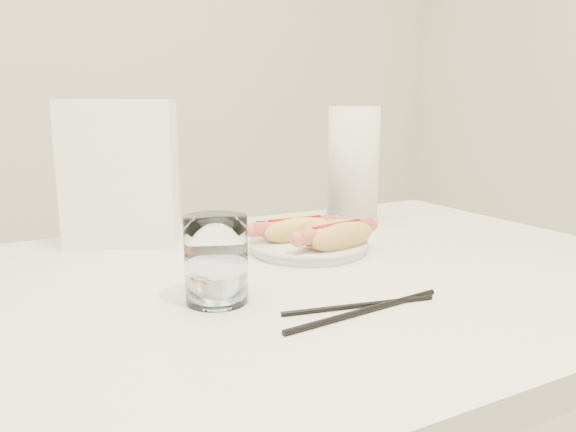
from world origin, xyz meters
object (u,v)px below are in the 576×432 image
water_glass (216,260)px  napkin_box (121,172)px  table (283,313)px  plate (308,247)px  paper_towel_roll (353,164)px  hotdog_left (295,229)px  hotdog_right (336,236)px

water_glass → napkin_box: size_ratio=0.44×
table → plate: (0.10, 0.09, 0.07)m
water_glass → napkin_box: (-0.03, 0.37, 0.07)m
paper_towel_roll → hotdog_left: bearing=-145.6°
water_glass → napkin_box: bearing=95.1°
hotdog_left → water_glass: bearing=-138.5°
plate → hotdog_left: 0.04m
water_glass → napkin_box: 0.38m
table → hotdog_left: bearing=53.8°
table → hotdog_left: size_ratio=7.55×
plate → hotdog_right: (0.02, -0.05, 0.03)m
hotdog_left → paper_towel_roll: bearing=36.2°
plate → napkin_box: 0.36m
water_glass → plate: bearing=34.2°
hotdog_right → water_glass: (-0.24, -0.10, 0.02)m
napkin_box → paper_towel_roll: size_ratio=1.05×
hotdog_left → paper_towel_roll: size_ratio=0.66×
hotdog_right → table: bearing=-172.9°
hotdog_left → napkin_box: size_ratio=0.63×
napkin_box → paper_towel_roll: 0.47m
plate → napkin_box: (-0.26, 0.22, 0.12)m
plate → hotdog_left: size_ratio=1.21×
table → napkin_box: (-0.16, 0.31, 0.19)m
plate → water_glass: 0.28m
plate → paper_towel_roll: bearing=39.7°
table → water_glass: 0.18m
hotdog_left → hotdog_right: (0.04, -0.08, 0.00)m
hotdog_right → plate: bearing=99.8°
plate → napkin_box: bearing=140.0°
table → hotdog_right: size_ratio=7.25×
water_glass → table: bearing=25.5°
hotdog_left → napkin_box: napkin_box is taller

